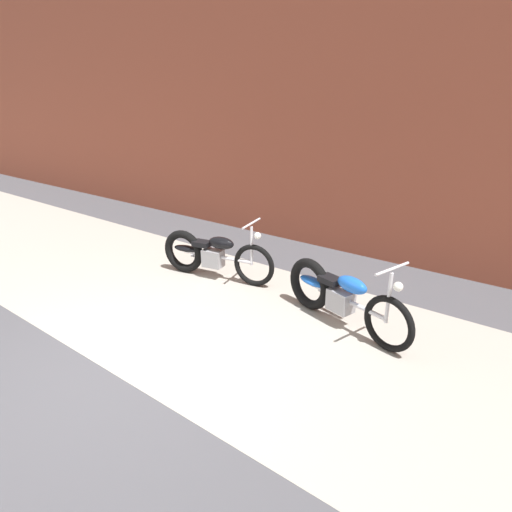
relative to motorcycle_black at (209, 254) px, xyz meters
name	(u,v)px	position (x,y,z in m)	size (l,w,h in m)	color
ground_plane	(112,373)	(0.93, -2.54, -0.40)	(80.00, 80.00, 0.00)	#47474C
sidewalk_slab	(220,311)	(0.93, -0.79, -0.40)	(36.00, 3.50, 0.01)	#9E998E
brick_building_wall	(347,71)	(0.93, 2.66, 2.79)	(36.00, 0.50, 6.38)	brown
motorcycle_black	(209,254)	(0.00, 0.00, 0.00)	(1.99, 0.68, 1.03)	black
motorcycle_blue	(336,294)	(2.32, -0.11, 0.00)	(1.96, 0.79, 1.03)	black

